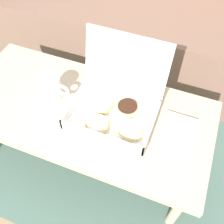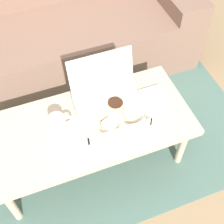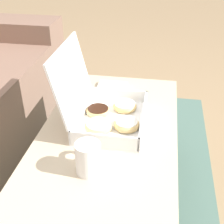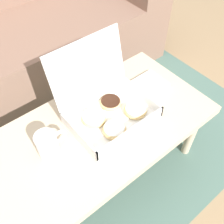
{
  "view_description": "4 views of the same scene",
  "coord_description": "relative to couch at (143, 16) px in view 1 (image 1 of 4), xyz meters",
  "views": [
    {
      "loc": [
        0.37,
        -0.74,
        1.32
      ],
      "look_at": [
        0.14,
        -0.13,
        0.45
      ],
      "focal_mm": 42.0,
      "sensor_mm": 36.0,
      "label": 1
    },
    {
      "loc": [
        -0.22,
        -1.08,
        1.79
      ],
      "look_at": [
        0.14,
        -0.13,
        0.45
      ],
      "focal_mm": 50.0,
      "sensor_mm": 36.0,
      "label": 2
    },
    {
      "loc": [
        -0.9,
        -0.31,
        1.09
      ],
      "look_at": [
        0.14,
        -0.13,
        0.45
      ],
      "focal_mm": 50.0,
      "sensor_mm": 36.0,
      "label": 3
    },
    {
      "loc": [
        -0.31,
        -0.68,
        1.29
      ],
      "look_at": [
        0.14,
        -0.13,
        0.45
      ],
      "focal_mm": 42.0,
      "sensor_mm": 36.0,
      "label": 4
    }
  ],
  "objects": [
    {
      "name": "couch",
      "position": [
        0.0,
        0.0,
        0.0
      ],
      "size": [
        2.09,
        0.77,
        0.89
      ],
      "color": "#7A5B4C",
      "rests_on": "ground_plane"
    },
    {
      "name": "coffee_table",
      "position": [
        0.0,
        -0.91,
        0.05
      ],
      "size": [
        1.14,
        0.53,
        0.4
      ],
      "color": "#C6B293",
      "rests_on": "ground_plane"
    },
    {
      "name": "area_rug",
      "position": [
        0.0,
        -0.48,
        -0.3
      ],
      "size": [
        2.21,
        1.82,
        0.01
      ],
      "primitive_type": "cube",
      "color": "#4C6B60",
      "rests_on": "ground_plane"
    },
    {
      "name": "napkin_stack",
      "position": [
        0.41,
        -0.86,
        0.1
      ],
      "size": [
        0.14,
        0.14,
        0.02
      ],
      "color": "white",
      "rests_on": "coffee_table"
    },
    {
      "name": "pastry_box",
      "position": [
        0.14,
        -0.88,
        0.14
      ],
      "size": [
        0.36,
        0.32,
        0.31
      ],
      "color": "white",
      "rests_on": "coffee_table"
    },
    {
      "name": "coffee_mug",
      "position": [
        -0.16,
        -0.89,
        0.14
      ],
      "size": [
        0.13,
        0.08,
        0.11
      ],
      "color": "white",
      "rests_on": "coffee_table"
    },
    {
      "name": "ground_plane",
      "position": [
        0.0,
        -0.78,
        -0.31
      ],
      "size": [
        12.0,
        12.0,
        0.0
      ],
      "primitive_type": "plane",
      "color": "#937756"
    }
  ]
}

